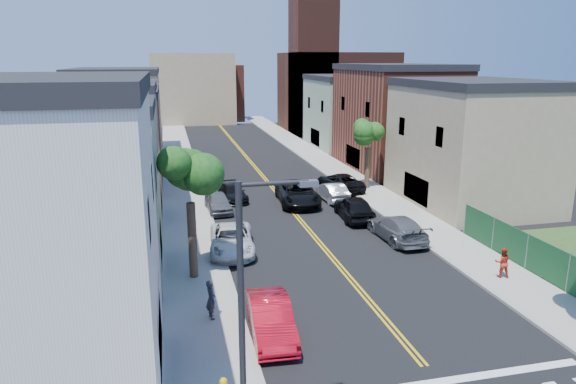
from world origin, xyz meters
TOP-DOWN VIEW (x-y plane):
  - sidewalk_left at (-7.90, 40.00)m, footprint 3.20×100.00m
  - sidewalk_right at (7.90, 40.00)m, footprint 3.20×100.00m
  - curb_left at (-6.15, 40.00)m, footprint 0.30×100.00m
  - curb_right at (6.15, 40.00)m, footprint 0.30×100.00m
  - bldg_left_clapboard at (-14.00, 6.00)m, footprint 9.00×10.00m
  - bldg_left_palegrn at (-14.00, 16.00)m, footprint 9.00×8.00m
  - bldg_left_tan_near at (-14.00, 25.00)m, footprint 9.00×10.00m
  - bldg_left_brick at (-14.00, 36.00)m, footprint 9.00×12.00m
  - bldg_left_tan_far at (-14.00, 50.00)m, footprint 9.00×16.00m
  - bldg_right_tan at (14.00, 24.00)m, footprint 9.00×12.00m
  - bldg_right_brick at (14.00, 38.00)m, footprint 9.00×14.00m
  - bldg_right_palegrn at (14.00, 52.00)m, footprint 9.00×12.00m
  - church at (16.33, 67.07)m, footprint 16.20×14.20m
  - backdrop_left at (-4.00, 82.00)m, footprint 14.00×8.00m
  - backdrop_center at (0.00, 86.00)m, footprint 10.00×8.00m
  - fence_right at (9.50, 9.50)m, footprint 0.04×15.00m
  - tree_left_mid at (-7.88, 14.01)m, footprint 5.20×5.20m
  - tree_right_far at (7.92, 30.01)m, footprint 4.40×4.40m
  - street_lamp at (-7.01, 1.00)m, footprint 2.14×0.25m
  - red_sedan at (-5.13, 7.51)m, footprint 1.88×4.78m
  - white_pickup at (-5.50, 17.47)m, footprint 3.00×5.65m
  - grey_car_left at (-5.43, 26.04)m, footprint 1.96×4.32m
  - black_car_left at (-3.96, 29.00)m, footprint 2.23×4.56m
  - grey_car_right at (4.92, 17.24)m, footprint 2.37×5.44m
  - black_car_right at (3.80, 21.99)m, footprint 2.40×5.18m
  - silver_car_right at (3.80, 27.16)m, footprint 1.74×4.49m
  - dark_car_right_far at (5.50, 30.08)m, footprint 3.11×5.75m
  - black_suv_lane at (0.87, 26.85)m, footprint 3.40×6.54m
  - pedestrian_left at (-7.41, 9.29)m, footprint 0.53×0.71m
  - pedestrian_right at (7.57, 10.33)m, footprint 0.93×0.82m

SIDE VIEW (x-z plane):
  - sidewalk_left at x=-7.90m, z-range 0.00..0.15m
  - sidewalk_right at x=7.90m, z-range 0.00..0.15m
  - curb_left at x=-6.15m, z-range 0.00..0.15m
  - curb_right at x=6.15m, z-range 0.00..0.15m
  - black_car_left at x=-3.96m, z-range 0.00..1.28m
  - grey_car_left at x=-5.43m, z-range 0.00..1.44m
  - silver_car_right at x=3.80m, z-range 0.00..1.46m
  - white_pickup at x=-5.50m, z-range 0.00..1.51m
  - dark_car_right_far at x=5.50m, z-range 0.00..1.53m
  - red_sedan at x=-5.13m, z-range 0.00..1.55m
  - grey_car_right at x=4.92m, z-range 0.00..1.56m
  - black_car_right at x=3.80m, z-range 0.00..1.72m
  - black_suv_lane at x=0.87m, z-range 0.00..1.76m
  - pedestrian_right at x=7.57m, z-range 0.15..1.75m
  - pedestrian_left at x=-7.41m, z-range 0.15..1.92m
  - fence_right at x=9.50m, z-range 0.15..2.05m
  - bldg_left_brick at x=-14.00m, z-range 0.00..8.00m
  - bldg_left_palegrn at x=-14.00m, z-range 0.00..8.50m
  - bldg_right_palegrn at x=14.00m, z-range 0.00..8.50m
  - bldg_left_tan_near at x=-14.00m, z-range 0.00..9.00m
  - bldg_right_tan at x=14.00m, z-range 0.00..9.00m
  - street_lamp at x=-7.01m, z-range 0.72..8.72m
  - bldg_left_tan_far at x=-14.00m, z-range 0.00..9.50m
  - bldg_left_clapboard at x=-14.00m, z-range 0.00..10.00m
  - bldg_right_brick at x=14.00m, z-range 0.00..10.00m
  - backdrop_center at x=0.00m, z-range 0.00..10.00m
  - tree_right_far at x=7.92m, z-range 1.74..9.77m
  - backdrop_left at x=-4.00m, z-range 0.00..12.00m
  - tree_left_mid at x=-7.88m, z-range 1.94..11.23m
  - church at x=16.33m, z-range -4.06..18.54m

